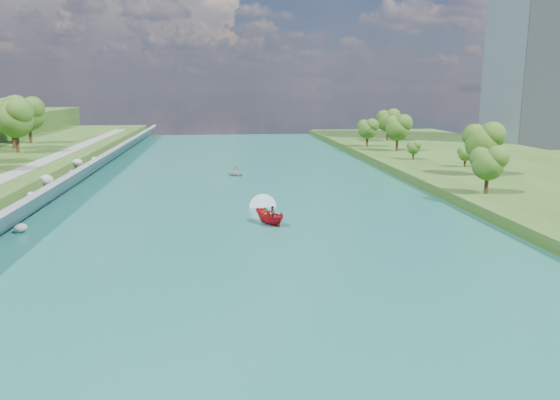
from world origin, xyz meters
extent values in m
plane|color=#2D5119|center=(0.00, 0.00, 0.00)|extent=(260.00, 260.00, 0.00)
cube|color=#175859|center=(0.00, 20.00, 0.05)|extent=(55.00, 240.00, 0.10)
cube|color=slate|center=(-25.85, 20.00, 1.80)|extent=(3.54, 236.00, 4.05)
ellipsoid|color=gray|center=(-25.03, 13.51, 0.62)|extent=(1.33, 1.54, 0.92)
ellipsoid|color=gray|center=(-26.56, 22.36, 2.52)|extent=(1.14, 1.06, 0.87)
ellipsoid|color=gray|center=(-27.22, 30.54, 3.07)|extent=(1.88, 1.71, 1.46)
ellipsoid|color=gray|center=(-26.13, 39.95, 2.67)|extent=(1.11, 0.91, 0.74)
ellipsoid|color=gray|center=(-27.12, 47.09, 3.30)|extent=(1.71, 1.77, 1.13)
ellipsoid|color=gray|center=(-26.55, 57.53, 2.31)|extent=(1.84, 1.90, 1.27)
cube|color=gray|center=(82.50, 95.00, 30.00)|extent=(22.00, 22.00, 60.00)
ellipsoid|color=#2A4C14|center=(-41.33, 61.15, 9.35)|extent=(7.01, 7.01, 11.69)
ellipsoid|color=#2A4C14|center=(-44.65, 68.66, 9.66)|extent=(7.39, 7.39, 12.31)
ellipsoid|color=#2A4C14|center=(-44.88, 79.55, 9.39)|extent=(7.07, 7.07, 11.78)
ellipsoid|color=#2A4C14|center=(32.01, 22.28, 5.28)|extent=(4.54, 4.54, 7.56)
ellipsoid|color=#2A4C14|center=(38.82, 37.71, 6.52)|extent=(6.03, 6.03, 10.05)
ellipsoid|color=#2A4C14|center=(40.37, 46.88, 3.74)|extent=(2.69, 2.69, 4.48)
ellipsoid|color=#2A4C14|center=(34.82, 58.23, 3.66)|extent=(2.59, 2.59, 4.32)
ellipsoid|color=#2A4C14|center=(36.44, 73.44, 6.31)|extent=(5.77, 5.77, 9.61)
ellipsoid|color=#2A4C14|center=(32.24, 83.38, 5.45)|extent=(4.74, 4.74, 7.90)
ellipsoid|color=#2A4C14|center=(41.78, 97.65, 6.49)|extent=(5.98, 5.98, 9.97)
imported|color=#A80D15|center=(1.96, 14.26, 0.99)|extent=(3.88, 4.83, 1.78)
imported|color=#66605B|center=(1.56, 13.86, 1.30)|extent=(0.66, 0.47, 1.70)
imported|color=#66605B|center=(2.46, 14.76, 1.26)|extent=(0.99, 0.92, 1.62)
cube|color=white|center=(1.96, 17.26, 0.13)|extent=(0.90, 5.00, 0.06)
imported|color=gray|center=(-0.71, 50.31, 0.43)|extent=(3.87, 3.89, 0.66)
imported|color=#66605B|center=(-0.71, 50.31, 1.06)|extent=(0.79, 0.62, 1.42)
camera|label=1|loc=(-3.45, -46.27, 15.34)|focal=35.00mm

